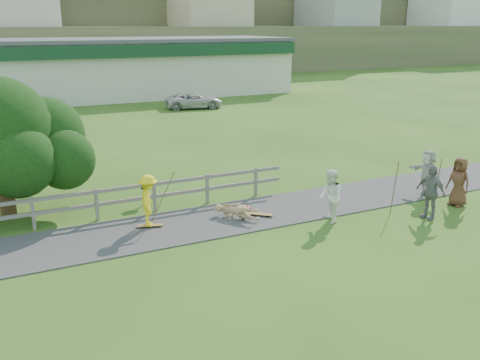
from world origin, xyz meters
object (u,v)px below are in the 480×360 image
(spectator_d, at_px, (427,173))
(tree, at_px, (2,159))
(skater_fallen, at_px, (237,211))
(spectator_c, at_px, (459,182))
(spectator_a, at_px, (331,197))
(car_white, at_px, (194,101))
(skater_rider, at_px, (149,204))
(car_silver, at_px, (39,105))
(bbq, at_px, (146,193))
(spectator_b, at_px, (430,192))

(spectator_d, height_order, tree, tree)
(skater_fallen, bearing_deg, spectator_c, -50.65)
(spectator_a, relative_size, car_white, 0.40)
(skater_fallen, relative_size, car_white, 0.36)
(skater_rider, xyz_separation_m, spectator_a, (5.52, -2.12, 0.05))
(skater_fallen, relative_size, spectator_d, 0.88)
(car_silver, bearing_deg, bbq, -175.56)
(skater_rider, height_order, spectator_c, spectator_c)
(skater_fallen, relative_size, car_silver, 0.38)
(skater_rider, relative_size, spectator_c, 0.94)
(spectator_b, bearing_deg, skater_fallen, -124.99)
(spectator_b, xyz_separation_m, bbq, (-8.16, 5.63, -0.51))
(spectator_b, distance_m, car_white, 26.40)
(spectator_b, height_order, tree, tree)
(car_silver, distance_m, bbq, 22.88)
(spectator_a, distance_m, car_white, 25.69)
(spectator_b, height_order, spectator_d, spectator_b)
(bbq, bearing_deg, spectator_b, -36.06)
(skater_fallen, distance_m, spectator_b, 6.53)
(skater_rider, relative_size, spectator_a, 0.94)
(spectator_d, distance_m, car_silver, 28.82)
(spectator_a, distance_m, tree, 10.99)
(tree, xyz_separation_m, bbq, (4.59, -0.91, -1.58))
(skater_fallen, xyz_separation_m, spectator_c, (7.78, -2.25, 0.60))
(spectator_a, bearing_deg, skater_rider, -94.12)
(skater_rider, xyz_separation_m, tree, (-4.00, 3.27, 1.16))
(skater_rider, distance_m, car_white, 25.41)
(spectator_c, bearing_deg, spectator_d, -177.26)
(skater_rider, relative_size, spectator_b, 0.90)
(skater_rider, xyz_separation_m, car_white, (10.69, 23.05, -0.22))
(car_silver, xyz_separation_m, bbq, (1.06, -22.86, -0.28))
(spectator_a, distance_m, spectator_b, 3.43)
(spectator_a, bearing_deg, spectator_c, 99.66)
(skater_fallen, xyz_separation_m, bbq, (-2.26, 2.88, 0.12))
(spectator_c, xyz_separation_m, car_white, (0.04, 25.81, -0.28))
(skater_rider, height_order, spectator_b, spectator_b)
(spectator_a, xyz_separation_m, car_silver, (-5.98, 27.33, -0.20))
(spectator_b, bearing_deg, spectator_c, 95.15)
(spectator_c, distance_m, tree, 15.88)
(skater_rider, relative_size, spectator_d, 0.92)
(spectator_a, bearing_deg, spectator_b, 87.15)
(skater_fallen, height_order, tree, tree)
(spectator_b, distance_m, car_silver, 29.95)
(spectator_b, relative_size, spectator_c, 1.04)
(spectator_c, bearing_deg, car_white, 172.29)
(car_white, xyz_separation_m, bbq, (-10.09, -20.69, -0.20))
(spectator_d, height_order, car_white, spectator_d)
(car_white, distance_m, tree, 24.67)
(skater_fallen, relative_size, spectator_c, 0.90)
(spectator_c, bearing_deg, skater_fallen, -113.71)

